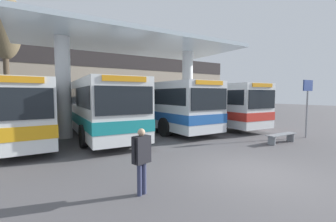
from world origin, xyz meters
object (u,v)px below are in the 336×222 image
transit_bus_right_bay (153,103)px  info_sign_platform (307,97)px  transit_bus_far_right_bay (203,103)px  transit_bus_center_bay (95,105)px  pedestrian_waiting (142,155)px  parked_car_street (39,109)px  poplar_tree_behind_left (4,26)px  transit_bus_left_bay (21,108)px  waiting_bench_mid_platform (281,136)px

transit_bus_right_bay → info_sign_platform: (5.36, -8.17, 0.50)m
transit_bus_far_right_bay → transit_bus_center_bay: bearing=0.6°
transit_bus_far_right_bay → pedestrian_waiting: (-9.49, -9.04, -0.76)m
transit_bus_center_bay → parked_car_street: size_ratio=2.45×
transit_bus_center_bay → parked_car_street: transit_bus_center_bay is taller
transit_bus_right_bay → parked_car_street: (-7.19, 8.98, -0.71)m
poplar_tree_behind_left → parked_car_street: bearing=64.6°
transit_bus_right_bay → transit_bus_far_right_bay: transit_bus_right_bay is taller
pedestrian_waiting → transit_bus_center_bay: bearing=65.7°
transit_bus_right_bay → pedestrian_waiting: size_ratio=7.64×
transit_bus_far_right_bay → parked_car_street: (-11.14, 9.93, -0.67)m
transit_bus_far_right_bay → poplar_tree_behind_left: bearing=-21.3°
transit_bus_center_bay → transit_bus_far_right_bay: bearing=-179.6°
transit_bus_center_bay → info_sign_platform: size_ratio=3.63×
transit_bus_left_bay → info_sign_platform: size_ratio=3.36×
pedestrian_waiting → parked_car_street: bearing=77.7°
transit_bus_center_bay → poplar_tree_behind_left: 9.05m
transit_bus_center_bay → transit_bus_right_bay: size_ratio=0.95×
waiting_bench_mid_platform → parked_car_street: bearing=120.0°
waiting_bench_mid_platform → pedestrian_waiting: (-8.35, -1.67, 0.63)m
transit_bus_right_bay → pedestrian_waiting: (-5.55, -9.99, -0.79)m
transit_bus_center_bay → transit_bus_far_right_bay: transit_bus_center_bay is taller
transit_bus_center_bay → pedestrian_waiting: size_ratio=7.25×
poplar_tree_behind_left → parked_car_street: (1.98, 4.18, -6.07)m
transit_bus_left_bay → info_sign_platform: (13.60, -7.69, 0.57)m
transit_bus_left_bay → pedestrian_waiting: transit_bus_left_bay is taller
parked_car_street → transit_bus_right_bay: bearing=-54.0°
transit_bus_far_right_bay → poplar_tree_behind_left: (-13.13, 5.75, 5.40)m
transit_bus_center_bay → info_sign_platform: info_sign_platform is taller
parked_car_street → info_sign_platform: bearing=-56.5°
transit_bus_far_right_bay → pedestrian_waiting: bearing=45.9°
transit_bus_left_bay → pedestrian_waiting: bearing=105.2°
transit_bus_center_bay → transit_bus_far_right_bay: 8.35m
transit_bus_left_bay → pedestrian_waiting: (2.69, -9.50, -0.73)m
transit_bus_left_bay → transit_bus_far_right_bay: (12.18, -0.47, 0.03)m
transit_bus_far_right_bay → parked_car_street: transit_bus_far_right_bay is taller
poplar_tree_behind_left → transit_bus_center_bay: bearing=-49.0°
transit_bus_far_right_bay → pedestrian_waiting: transit_bus_far_right_bay is taller
waiting_bench_mid_platform → poplar_tree_behind_left: (-11.98, 13.12, 6.79)m
waiting_bench_mid_platform → info_sign_platform: size_ratio=0.61×
transit_bus_center_bay → waiting_bench_mid_platform: bearing=135.5°
info_sign_platform → pedestrian_waiting: (-10.91, -1.82, -1.29)m
transit_bus_left_bay → transit_bus_center_bay: size_ratio=0.92×
transit_bus_far_right_bay → waiting_bench_mid_platform: bearing=83.5°
transit_bus_far_right_bay → info_sign_platform: info_sign_platform is taller
transit_bus_left_bay → parked_car_street: 9.54m
transit_bus_left_bay → pedestrian_waiting: size_ratio=6.70×
transit_bus_left_bay → transit_bus_far_right_bay: size_ratio=0.96×
waiting_bench_mid_platform → poplar_tree_behind_left: 19.02m
transit_bus_far_right_bay → transit_bus_left_bay: bearing=0.1°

